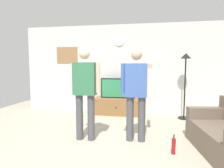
{
  "coord_description": "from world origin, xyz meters",
  "views": [
    {
      "loc": [
        0.77,
        -3.11,
        1.47
      ],
      "look_at": [
        -0.04,
        1.2,
        1.05
      ],
      "focal_mm": 31.53,
      "sensor_mm": 36.0,
      "label": 1
    }
  ],
  "objects_px": {
    "tv_stand": "(117,106)",
    "beverage_bottle": "(174,146)",
    "framed_picture": "(67,55)",
    "wall_clock": "(119,41)",
    "person_standing_nearer_couch": "(136,89)",
    "floor_lamp": "(185,72)",
    "television": "(118,88)",
    "person_standing_nearer_lamp": "(85,88)"
  },
  "relations": [
    {
      "from": "television",
      "to": "tv_stand",
      "type": "bearing_deg",
      "value": -90.0
    },
    {
      "from": "framed_picture",
      "to": "person_standing_nearer_lamp",
      "type": "distance_m",
      "value": 2.85
    },
    {
      "from": "framed_picture",
      "to": "wall_clock",
      "type": "bearing_deg",
      "value": -0.17
    },
    {
      "from": "wall_clock",
      "to": "framed_picture",
      "type": "relative_size",
      "value": 0.43
    },
    {
      "from": "person_standing_nearer_lamp",
      "to": "person_standing_nearer_couch",
      "type": "height_order",
      "value": "person_standing_nearer_lamp"
    },
    {
      "from": "wall_clock",
      "to": "person_standing_nearer_couch",
      "type": "xyz_separation_m",
      "value": [
        0.68,
        -2.25,
        -1.2
      ]
    },
    {
      "from": "wall_clock",
      "to": "beverage_bottle",
      "type": "bearing_deg",
      "value": -63.87
    },
    {
      "from": "person_standing_nearer_couch",
      "to": "beverage_bottle",
      "type": "relative_size",
      "value": 5.35
    },
    {
      "from": "framed_picture",
      "to": "beverage_bottle",
      "type": "distance_m",
      "value": 4.4
    },
    {
      "from": "framed_picture",
      "to": "tv_stand",
      "type": "bearing_deg",
      "value": -9.9
    },
    {
      "from": "tv_stand",
      "to": "floor_lamp",
      "type": "relative_size",
      "value": 0.78
    },
    {
      "from": "television",
      "to": "beverage_bottle",
      "type": "bearing_deg",
      "value": -61.68
    },
    {
      "from": "tv_stand",
      "to": "framed_picture",
      "type": "bearing_deg",
      "value": 170.1
    },
    {
      "from": "wall_clock",
      "to": "framed_picture",
      "type": "xyz_separation_m",
      "value": [
        -1.69,
        0.0,
        -0.41
      ]
    },
    {
      "from": "wall_clock",
      "to": "person_standing_nearer_couch",
      "type": "relative_size",
      "value": 0.17
    },
    {
      "from": "floor_lamp",
      "to": "person_standing_nearer_lamp",
      "type": "distance_m",
      "value": 2.94
    },
    {
      "from": "floor_lamp",
      "to": "tv_stand",
      "type": "bearing_deg",
      "value": 176.19
    },
    {
      "from": "television",
      "to": "person_standing_nearer_lamp",
      "type": "distance_m",
      "value": 2.16
    },
    {
      "from": "tv_stand",
      "to": "television",
      "type": "height_order",
      "value": "television"
    },
    {
      "from": "tv_stand",
      "to": "beverage_bottle",
      "type": "bearing_deg",
      "value": -61.23
    },
    {
      "from": "tv_stand",
      "to": "person_standing_nearer_lamp",
      "type": "height_order",
      "value": "person_standing_nearer_lamp"
    },
    {
      "from": "floor_lamp",
      "to": "beverage_bottle",
      "type": "height_order",
      "value": "floor_lamp"
    },
    {
      "from": "tv_stand",
      "to": "person_standing_nearer_lamp",
      "type": "distance_m",
      "value": 2.24
    },
    {
      "from": "floor_lamp",
      "to": "person_standing_nearer_couch",
      "type": "xyz_separation_m",
      "value": [
        -1.2,
        -1.83,
        -0.27
      ]
    },
    {
      "from": "tv_stand",
      "to": "floor_lamp",
      "type": "distance_m",
      "value": 2.15
    },
    {
      "from": "tv_stand",
      "to": "wall_clock",
      "type": "bearing_deg",
      "value": 90.0
    },
    {
      "from": "person_standing_nearer_lamp",
      "to": "beverage_bottle",
      "type": "height_order",
      "value": "person_standing_nearer_lamp"
    },
    {
      "from": "person_standing_nearer_lamp",
      "to": "floor_lamp",
      "type": "bearing_deg",
      "value": 41.81
    },
    {
      "from": "wall_clock",
      "to": "person_standing_nearer_lamp",
      "type": "relative_size",
      "value": 0.17
    },
    {
      "from": "wall_clock",
      "to": "television",
      "type": "bearing_deg",
      "value": -90.0
    },
    {
      "from": "tv_stand",
      "to": "person_standing_nearer_lamp",
      "type": "relative_size",
      "value": 0.78
    },
    {
      "from": "person_standing_nearer_lamp",
      "to": "person_standing_nearer_couch",
      "type": "relative_size",
      "value": 1.01
    },
    {
      "from": "beverage_bottle",
      "to": "floor_lamp",
      "type": "bearing_deg",
      "value": 76.78
    },
    {
      "from": "television",
      "to": "person_standing_nearer_couch",
      "type": "height_order",
      "value": "person_standing_nearer_couch"
    },
    {
      "from": "wall_clock",
      "to": "person_standing_nearer_couch",
      "type": "height_order",
      "value": "wall_clock"
    },
    {
      "from": "framed_picture",
      "to": "floor_lamp",
      "type": "distance_m",
      "value": 3.63
    },
    {
      "from": "television",
      "to": "floor_lamp",
      "type": "bearing_deg",
      "value": -5.22
    },
    {
      "from": "framed_picture",
      "to": "person_standing_nearer_couch",
      "type": "relative_size",
      "value": 0.39
    },
    {
      "from": "person_standing_nearer_couch",
      "to": "beverage_bottle",
      "type": "height_order",
      "value": "person_standing_nearer_couch"
    },
    {
      "from": "television",
      "to": "floor_lamp",
      "type": "height_order",
      "value": "floor_lamp"
    },
    {
      "from": "beverage_bottle",
      "to": "person_standing_nearer_lamp",
      "type": "bearing_deg",
      "value": 167.74
    },
    {
      "from": "person_standing_nearer_couch",
      "to": "person_standing_nearer_lamp",
      "type": "bearing_deg",
      "value": -173.09
    }
  ]
}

